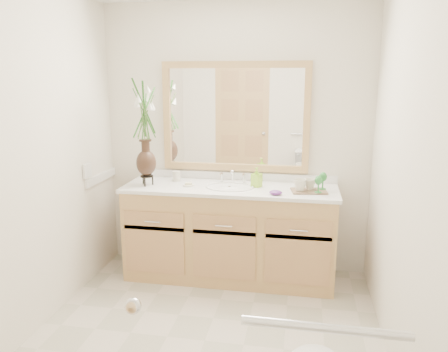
% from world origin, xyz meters
% --- Properties ---
extents(floor, '(2.60, 2.60, 0.00)m').
position_xyz_m(floor, '(0.00, 0.00, 0.00)').
color(floor, beige).
rests_on(floor, ground).
extents(wall_back, '(2.40, 0.02, 2.40)m').
position_xyz_m(wall_back, '(0.00, 1.30, 1.20)').
color(wall_back, silver).
rests_on(wall_back, floor).
extents(wall_front, '(2.40, 0.02, 2.40)m').
position_xyz_m(wall_front, '(0.00, -1.30, 1.20)').
color(wall_front, silver).
rests_on(wall_front, floor).
extents(wall_left, '(0.02, 2.60, 2.40)m').
position_xyz_m(wall_left, '(-1.20, 0.00, 1.20)').
color(wall_left, silver).
rests_on(wall_left, floor).
extents(wall_right, '(0.02, 2.60, 2.40)m').
position_xyz_m(wall_right, '(1.20, 0.00, 1.20)').
color(wall_right, silver).
rests_on(wall_right, floor).
extents(vanity, '(1.80, 0.55, 0.80)m').
position_xyz_m(vanity, '(0.00, 1.01, 0.40)').
color(vanity, tan).
rests_on(vanity, floor).
extents(counter, '(1.84, 0.57, 0.03)m').
position_xyz_m(counter, '(0.00, 1.01, 0.82)').
color(counter, white).
rests_on(counter, vanity).
extents(sink, '(0.38, 0.34, 0.23)m').
position_xyz_m(sink, '(0.00, 1.00, 0.78)').
color(sink, white).
rests_on(sink, counter).
extents(mirror, '(1.32, 0.04, 0.97)m').
position_xyz_m(mirror, '(0.00, 1.28, 1.41)').
color(mirror, white).
rests_on(mirror, wall_back).
extents(switch_plate, '(0.02, 0.12, 0.12)m').
position_xyz_m(switch_plate, '(-1.19, 0.76, 0.98)').
color(switch_plate, white).
rests_on(switch_plate, wall_left).
extents(door, '(0.80, 0.03, 2.00)m').
position_xyz_m(door, '(-0.30, -1.29, 1.00)').
color(door, tan).
rests_on(door, floor).
extents(grab_bar, '(0.55, 0.03, 0.03)m').
position_xyz_m(grab_bar, '(0.70, -1.27, 0.95)').
color(grab_bar, silver).
rests_on(grab_bar, wall_front).
extents(flower_vase, '(0.20, 0.20, 0.83)m').
position_xyz_m(flower_vase, '(-0.72, 0.94, 1.39)').
color(flower_vase, black).
rests_on(flower_vase, counter).
extents(tumbler, '(0.07, 0.07, 0.09)m').
position_xyz_m(tumbler, '(-0.51, 1.14, 0.87)').
color(tumbler, beige).
rests_on(tumbler, counter).
extents(soap_dish, '(0.10, 0.10, 0.03)m').
position_xyz_m(soap_dish, '(-0.36, 0.98, 0.84)').
color(soap_dish, beige).
rests_on(soap_dish, counter).
extents(soap_bottle, '(0.09, 0.09, 0.15)m').
position_xyz_m(soap_bottle, '(0.23, 1.06, 0.91)').
color(soap_bottle, '#94D031').
rests_on(soap_bottle, counter).
extents(purple_dish, '(0.12, 0.10, 0.04)m').
position_xyz_m(purple_dish, '(0.41, 0.82, 0.85)').
color(purple_dish, '#5A2674').
rests_on(purple_dish, counter).
extents(tray, '(0.31, 0.23, 0.01)m').
position_xyz_m(tray, '(0.67, 0.96, 0.84)').
color(tray, brown).
rests_on(tray, counter).
extents(mug_left, '(0.11, 0.11, 0.10)m').
position_xyz_m(mug_left, '(0.60, 0.93, 0.90)').
color(mug_left, beige).
rests_on(mug_left, tray).
extents(mug_right, '(0.13, 0.13, 0.10)m').
position_xyz_m(mug_right, '(0.67, 0.99, 0.89)').
color(mug_right, beige).
rests_on(mug_right, tray).
extents(goblet_front, '(0.06, 0.06, 0.14)m').
position_xyz_m(goblet_front, '(0.74, 0.90, 0.94)').
color(goblet_front, '#297B31').
rests_on(goblet_front, tray).
extents(goblet_back, '(0.06, 0.06, 0.14)m').
position_xyz_m(goblet_back, '(0.78, 1.02, 0.94)').
color(goblet_back, '#297B31').
rests_on(goblet_back, tray).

